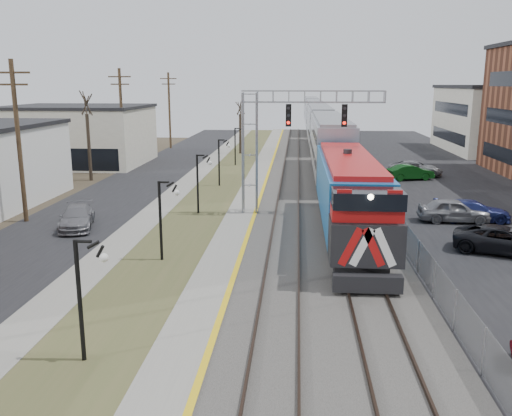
# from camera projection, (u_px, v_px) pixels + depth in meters

# --- Properties ---
(street_west) EXTENTS (7.00, 120.00, 0.04)m
(street_west) POSITION_uv_depth(u_px,v_px,m) (122.00, 192.00, 43.86)
(street_west) COLOR black
(street_west) RESTS_ON ground
(sidewalk) EXTENTS (2.00, 120.00, 0.08)m
(sidewalk) POSITION_uv_depth(u_px,v_px,m) (177.00, 192.00, 43.52)
(sidewalk) COLOR gray
(sidewalk) RESTS_ON ground
(grass_median) EXTENTS (4.00, 120.00, 0.06)m
(grass_median) POSITION_uv_depth(u_px,v_px,m) (214.00, 193.00, 43.30)
(grass_median) COLOR #474D29
(grass_median) RESTS_ON ground
(platform) EXTENTS (2.00, 120.00, 0.24)m
(platform) POSITION_uv_depth(u_px,v_px,m) (251.00, 192.00, 43.06)
(platform) COLOR gray
(platform) RESTS_ON ground
(ballast_bed) EXTENTS (8.00, 120.00, 0.20)m
(ballast_bed) POSITION_uv_depth(u_px,v_px,m) (314.00, 193.00, 42.69)
(ballast_bed) COLOR #595651
(ballast_bed) RESTS_ON ground
(parking_lot) EXTENTS (16.00, 120.00, 0.04)m
(parking_lot) POSITION_uv_depth(u_px,v_px,m) (470.00, 197.00, 41.82)
(parking_lot) COLOR black
(parking_lot) RESTS_ON ground
(platform_edge) EXTENTS (0.24, 120.00, 0.01)m
(platform_edge) POSITION_uv_depth(u_px,v_px,m) (262.00, 191.00, 42.97)
(platform_edge) COLOR gold
(platform_edge) RESTS_ON platform
(track_near) EXTENTS (1.58, 120.00, 0.15)m
(track_near) POSITION_uv_depth(u_px,v_px,m) (289.00, 191.00, 42.80)
(track_near) COLOR #2D2119
(track_near) RESTS_ON ballast_bed
(track_far) EXTENTS (1.58, 120.00, 0.15)m
(track_far) POSITION_uv_depth(u_px,v_px,m) (334.00, 192.00, 42.54)
(track_far) COLOR #2D2119
(track_far) RESTS_ON ballast_bed
(train) EXTENTS (3.00, 108.65, 5.33)m
(train) POSITION_uv_depth(u_px,v_px,m) (319.00, 125.00, 75.62)
(train) COLOR #135AA0
(train) RESTS_ON ground
(signal_gantry) EXTENTS (9.00, 1.07, 8.15)m
(signal_gantry) POSITION_uv_depth(u_px,v_px,m) (276.00, 131.00, 34.86)
(signal_gantry) COLOR gray
(signal_gantry) RESTS_ON ground
(lampposts) EXTENTS (0.14, 62.14, 4.00)m
(lampposts) POSITION_uv_depth(u_px,v_px,m) (162.00, 220.00, 26.62)
(lampposts) COLOR black
(lampposts) RESTS_ON ground
(utility_poles) EXTENTS (0.28, 80.28, 10.00)m
(utility_poles) POSITION_uv_depth(u_px,v_px,m) (19.00, 143.00, 33.25)
(utility_poles) COLOR #4C3823
(utility_poles) RESTS_ON ground
(fence) EXTENTS (0.04, 120.00, 1.60)m
(fence) POSITION_uv_depth(u_px,v_px,m) (369.00, 185.00, 42.22)
(fence) COLOR gray
(fence) RESTS_ON ground
(bare_trees) EXTENTS (12.30, 42.30, 5.95)m
(bare_trees) POSITION_uv_depth(u_px,v_px,m) (122.00, 152.00, 47.15)
(bare_trees) COLOR #382D23
(bare_trees) RESTS_ON ground
(car_lot_c) EXTENTS (5.46, 3.96, 1.38)m
(car_lot_c) POSITION_uv_depth(u_px,v_px,m) (504.00, 241.00, 27.71)
(car_lot_c) COLOR black
(car_lot_c) RESTS_ON ground
(car_lot_d) EXTENTS (4.66, 2.00, 1.34)m
(car_lot_d) POSITION_uv_depth(u_px,v_px,m) (472.00, 211.00, 34.21)
(car_lot_d) COLOR navy
(car_lot_d) RESTS_ON ground
(car_lot_e) EXTENTS (4.44, 1.93, 1.49)m
(car_lot_e) POSITION_uv_depth(u_px,v_px,m) (454.00, 211.00, 34.01)
(car_lot_e) COLOR gray
(car_lot_e) RESTS_ON ground
(car_lot_f) EXTENTS (4.46, 2.57, 1.39)m
(car_lot_f) POSITION_uv_depth(u_px,v_px,m) (410.00, 173.00, 48.92)
(car_lot_f) COLOR #0E4614
(car_lot_f) RESTS_ON ground
(car_street_b) EXTENTS (3.02, 4.86, 1.31)m
(car_street_b) POSITION_uv_depth(u_px,v_px,m) (77.00, 218.00, 32.61)
(car_street_b) COLOR slate
(car_street_b) RESTS_ON ground
(car_lot_g) EXTENTS (5.35, 3.22, 1.39)m
(car_lot_g) POSITION_uv_depth(u_px,v_px,m) (415.00, 169.00, 51.13)
(car_lot_g) COLOR slate
(car_lot_g) RESTS_ON ground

